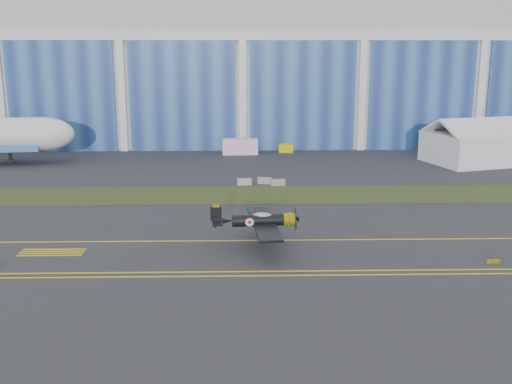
{
  "coord_description": "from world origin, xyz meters",
  "views": [
    {
      "loc": [
        -0.22,
        -61.48,
        18.48
      ],
      "look_at": [
        1.31,
        1.93,
        3.28
      ],
      "focal_mm": 42.0,
      "sensor_mm": 36.0,
      "label": 1
    }
  ],
  "objects_px": {
    "warbird": "(258,220)",
    "tug": "(286,148)",
    "tent": "(480,140)",
    "shipping_container": "(240,147)"
  },
  "relations": [
    {
      "from": "tent",
      "to": "shipping_container",
      "type": "bearing_deg",
      "value": 151.22
    },
    {
      "from": "tent",
      "to": "tug",
      "type": "distance_m",
      "value": 33.39
    },
    {
      "from": "shipping_container",
      "to": "tent",
      "type": "bearing_deg",
      "value": -15.88
    },
    {
      "from": "warbird",
      "to": "tent",
      "type": "height_order",
      "value": "tent"
    },
    {
      "from": "tent",
      "to": "tug",
      "type": "xyz_separation_m",
      "value": [
        -31.35,
        11.07,
        -3.03
      ]
    },
    {
      "from": "tug",
      "to": "tent",
      "type": "bearing_deg",
      "value": -13.35
    },
    {
      "from": "shipping_container",
      "to": "warbird",
      "type": "bearing_deg",
      "value": -90.82
    },
    {
      "from": "warbird",
      "to": "tug",
      "type": "bearing_deg",
      "value": 78.11
    },
    {
      "from": "tent",
      "to": "tug",
      "type": "height_order",
      "value": "tent"
    },
    {
      "from": "tent",
      "to": "tug",
      "type": "relative_size",
      "value": 7.32
    }
  ]
}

